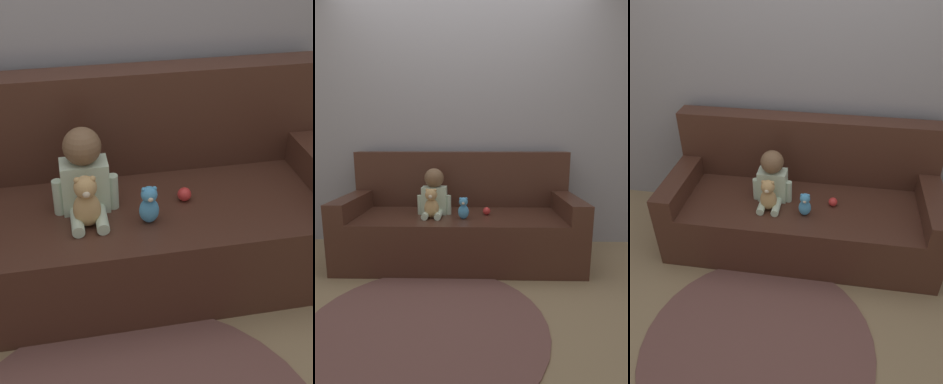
{
  "view_description": "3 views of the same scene",
  "coord_description": "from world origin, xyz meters",
  "views": [
    {
      "loc": [
        -0.31,
        -2.1,
        1.8
      ],
      "look_at": [
        0.09,
        -0.13,
        0.54
      ],
      "focal_mm": 50.0,
      "sensor_mm": 36.0,
      "label": 1
    },
    {
      "loc": [
        0.17,
        -2.58,
        1.09
      ],
      "look_at": [
        0.11,
        -0.13,
        0.64
      ],
      "focal_mm": 28.0,
      "sensor_mm": 36.0,
      "label": 2
    },
    {
      "loc": [
        0.24,
        -2.3,
        2.1
      ],
      "look_at": [
        -0.1,
        -0.12,
        0.57
      ],
      "focal_mm": 35.0,
      "sensor_mm": 36.0,
      "label": 3
    }
  ],
  "objects": [
    {
      "name": "plush_toy_side",
      "position": [
        0.04,
        -0.18,
        0.52
      ],
      "size": [
        0.09,
        0.08,
        0.18
      ],
      "color": "#4C9EDB",
      "rests_on": "couch"
    },
    {
      "name": "floor_rug",
      "position": [
        -0.14,
        -0.99,
        0.01
      ],
      "size": [
        1.44,
        1.44,
        0.01
      ],
      "color": "brown",
      "rests_on": "ground_plane"
    },
    {
      "name": "couch",
      "position": [
        0.0,
        0.07,
        0.32
      ],
      "size": [
        2.04,
        0.84,
        0.95
      ],
      "color": "#47281E",
      "rests_on": "ground_plane"
    },
    {
      "name": "toy_ball",
      "position": [
        0.24,
        -0.04,
        0.46
      ],
      "size": [
        0.07,
        0.07,
        0.07
      ],
      "color": "red",
      "rests_on": "couch"
    },
    {
      "name": "teddy_bear_brown",
      "position": [
        -0.23,
        -0.16,
        0.54
      ],
      "size": [
        0.15,
        0.11,
        0.25
      ],
      "color": "tan",
      "rests_on": "couch"
    },
    {
      "name": "person_baby",
      "position": [
        -0.22,
        -0.03,
        0.61
      ],
      "size": [
        0.3,
        0.32,
        0.4
      ],
      "color": "silver",
      "rests_on": "couch"
    },
    {
      "name": "ground_plane",
      "position": [
        0.0,
        0.0,
        0.0
      ],
      "size": [
        12.0,
        12.0,
        0.0
      ],
      "primitive_type": "plane",
      "color": "#9E8460"
    },
    {
      "name": "wall_back",
      "position": [
        0.0,
        0.5,
        1.3
      ],
      "size": [
        8.0,
        0.05,
        2.6
      ],
      "color": "#93939E",
      "rests_on": "ground_plane"
    }
  ]
}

